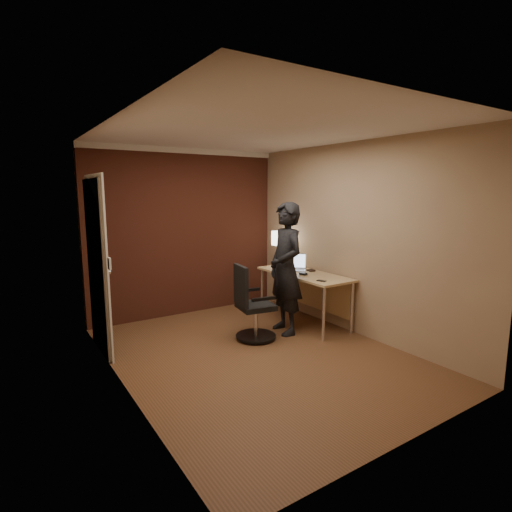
% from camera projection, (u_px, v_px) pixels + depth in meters
% --- Properties ---
extents(room, '(4.00, 4.00, 4.00)m').
position_uv_depth(room, '(180.00, 228.00, 5.54)').
color(room, brown).
rests_on(room, ground).
extents(desk, '(0.60, 1.50, 0.73)m').
position_uv_depth(desk, '(308.00, 281.00, 5.70)').
color(desk, '#DAB97E').
rests_on(desk, ground).
extents(desk_lamp, '(0.22, 0.22, 0.54)m').
position_uv_depth(desk_lamp, '(281.00, 239.00, 6.16)').
color(desk_lamp, silver).
rests_on(desk_lamp, desk).
extents(laptop, '(0.42, 0.41, 0.23)m').
position_uv_depth(laptop, '(294.00, 265.00, 5.86)').
color(laptop, silver).
rests_on(laptop, desk).
extents(mouse, '(0.08, 0.11, 0.03)m').
position_uv_depth(mouse, '(303.00, 274.00, 5.50)').
color(mouse, black).
rests_on(mouse, desk).
extents(phone, '(0.09, 0.13, 0.01)m').
position_uv_depth(phone, '(321.00, 281.00, 5.12)').
color(phone, black).
rests_on(phone, desk).
extents(wallet, '(0.10, 0.12, 0.02)m').
position_uv_depth(wallet, '(311.00, 270.00, 5.76)').
color(wallet, black).
rests_on(wallet, desk).
extents(office_chair, '(0.51, 0.57, 0.95)m').
position_uv_depth(office_chair, '(251.00, 308.00, 5.03)').
color(office_chair, black).
rests_on(office_chair, ground).
extents(person, '(0.51, 0.69, 1.73)m').
position_uv_depth(person, '(286.00, 269.00, 5.24)').
color(person, black).
rests_on(person, ground).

